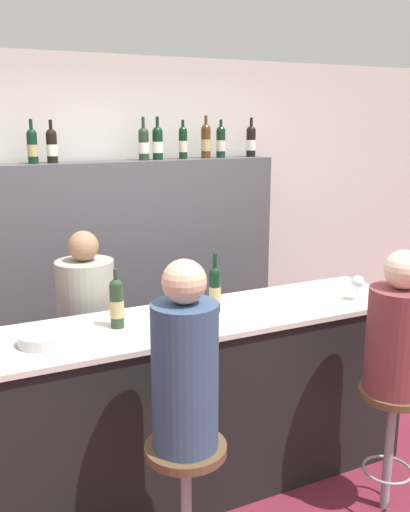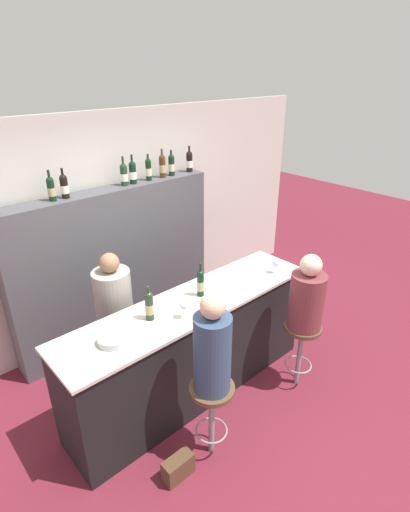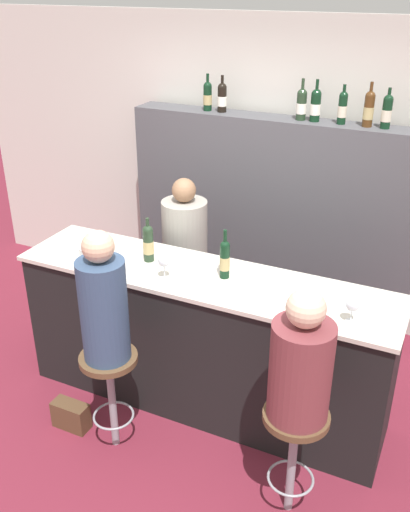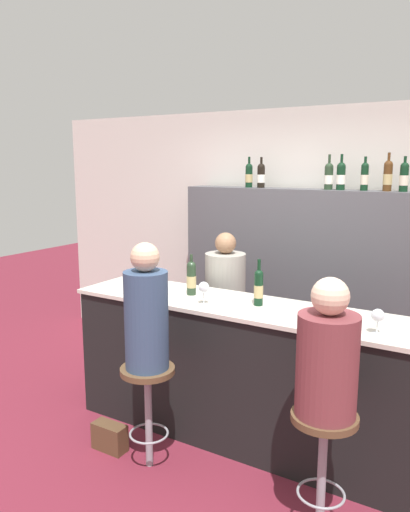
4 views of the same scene
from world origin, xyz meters
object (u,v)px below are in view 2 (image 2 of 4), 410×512
bar_stool_left (212,402)px  wine_glass_0 (184,306)px  wine_bottle_backbar_0 (51,189)px  wine_bottle_counter_1 (201,283)px  wine_bottle_counter_0 (149,305)px  wine_bottle_backbar_2 (124,174)px  bar_stool_right (301,339)px  guest_seated_left (212,349)px  wine_bottle_backbar_1 (64,186)px  wine_bottle_backbar_4 (148,169)px  wine_bottle_backbar_7 (189,161)px  handbag (178,467)px  wine_bottle_backbar_3 (133,172)px  bartender (117,327)px  metal_bowl (113,339)px  wine_bottle_backbar_6 (171,165)px  wine_glass_1 (276,263)px  wine_bottle_backbar_5 (162,166)px  guest_seated_right (307,297)px

bar_stool_left → wine_glass_0: bearing=74.6°
wine_bottle_backbar_0 → wine_bottle_counter_1: bearing=-60.5°
wine_bottle_counter_0 → wine_bottle_backbar_2: (0.64, 1.31, 0.76)m
bar_stool_right → guest_seated_left: bearing=180.0°
wine_bottle_backbar_1 → wine_bottle_backbar_4: bearing=-0.0°
wine_bottle_counter_1 → wine_bottle_backbar_0: wine_bottle_backbar_0 is taller
wine_bottle_backbar_1 → bar_stool_left: size_ratio=0.41×
wine_bottle_backbar_0 → wine_glass_0: wine_bottle_backbar_0 is taller
wine_bottle_backbar_7 → handbag: size_ratio=1.19×
wine_bottle_backbar_4 → bar_stool_right: (0.35, -1.99, -1.40)m
wine_bottle_backbar_1 → wine_bottle_backbar_4: wine_bottle_backbar_1 is taller
wine_bottle_backbar_3 → bartender: bearing=-136.8°
wine_bottle_backbar_4 → metal_bowl: (-1.36, -1.38, -0.87)m
bar_stool_right → wine_bottle_backbar_1: bearing=123.9°
wine_bottle_backbar_0 → wine_bottle_backbar_1: size_ratio=1.01×
wine_bottle_backbar_6 → metal_bowl: (-1.68, -1.38, -0.87)m
wine_bottle_backbar_6 → wine_bottle_backbar_1: bearing=-180.0°
wine_glass_0 → metal_bowl: bearing=169.4°
bar_stool_left → handbag: bearing=180.0°
wine_glass_1 → guest_seated_left: 1.45m
wine_bottle_backbar_5 → wine_glass_0: 1.92m
wine_bottle_backbar_5 → wine_glass_1: size_ratio=2.11×
wine_bottle_backbar_5 → wine_bottle_backbar_7: 0.41m
bar_stool_left → bar_stool_right: (1.22, 0.00, 0.00)m
wine_glass_0 → bar_stool_right: (1.08, -0.50, -0.62)m
wine_glass_0 → wine_bottle_backbar_6: bearing=54.7°
wine_bottle_backbar_6 → bar_stool_right: size_ratio=0.41×
wine_bottle_backbar_0 → guest_seated_right: size_ratio=0.39×
wine_bottle_backbar_7 → bar_stool_left: 2.84m
guest_seated_left → guest_seated_right: guest_seated_left is taller
wine_bottle_backbar_3 → wine_glass_1: size_ratio=2.05×
wine_bottle_backbar_1 → metal_bowl: wine_bottle_backbar_1 is taller
metal_bowl → guest_seated_right: guest_seated_right is taller
wine_bottle_counter_0 → wine_glass_0: (0.23, -0.18, -0.01)m
wine_bottle_backbar_3 → metal_bowl: (-1.15, -1.38, -0.87)m
wine_bottle_counter_0 → wine_bottle_backbar_6: (1.28, 1.31, 0.76)m
metal_bowl → guest_seated_right: bearing=-19.9°
wine_bottle_backbar_5 → wine_bottle_backbar_6: size_ratio=1.10×
wine_bottle_counter_1 → metal_bowl: bearing=-176.1°
wine_bottle_backbar_0 → wine_bottle_backbar_2: bearing=-0.0°
bar_stool_left → guest_seated_right: (1.22, 0.00, 0.49)m
wine_bottle_backbar_2 → wine_bottle_backbar_5: bearing=0.0°
wine_bottle_backbar_2 → guest_seated_left: wine_bottle_backbar_2 is taller
wine_bottle_backbar_1 → wine_bottle_backbar_5: (1.18, 0.00, 0.01)m
metal_bowl → bartender: bearing=59.9°
wine_bottle_counter_0 → guest_seated_right: size_ratio=0.42×
wine_bottle_counter_0 → wine_bottle_backbar_7: wine_bottle_backbar_7 is taller
bar_stool_left → guest_seated_right: bearing=0.0°
wine_bottle_backbar_3 → bar_stool_left: wine_bottle_backbar_3 is taller
wine_bottle_backbar_0 → wine_bottle_backbar_3: (0.91, 0.00, 0.00)m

